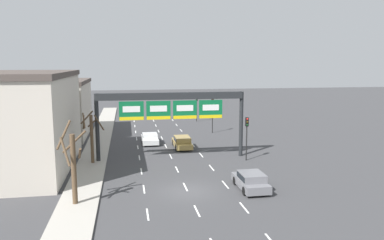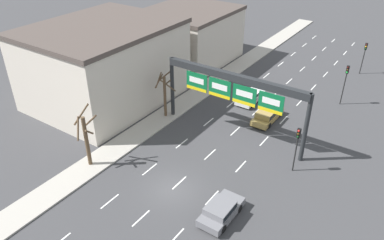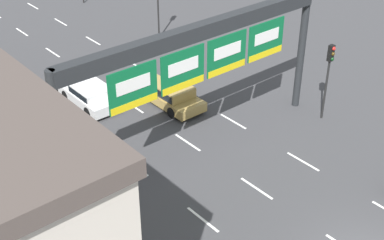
{
  "view_description": "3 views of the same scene",
  "coord_description": "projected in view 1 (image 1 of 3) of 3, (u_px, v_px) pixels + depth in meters",
  "views": [
    {
      "loc": [
        -4.47,
        -27.46,
        9.87
      ],
      "look_at": [
        1.95,
        9.04,
        4.16
      ],
      "focal_mm": 35.0,
      "sensor_mm": 36.0,
      "label": 1
    },
    {
      "loc": [
        14.86,
        -18.89,
        21.05
      ],
      "look_at": [
        -1.68,
        5.4,
        3.56
      ],
      "focal_mm": 35.0,
      "sensor_mm": 36.0,
      "label": 2
    },
    {
      "loc": [
        -14.81,
        -6.98,
        15.53
      ],
      "look_at": [
        -0.34,
        10.24,
        1.87
      ],
      "focal_mm": 50.0,
      "sensor_mm": 36.0,
      "label": 3
    }
  ],
  "objects": [
    {
      "name": "sign_gantry",
      "position": [
        171.0,
        105.0,
        37.85
      ],
      "size": [
        15.21,
        0.7,
        6.87
      ],
      "color": "#232628",
      "rests_on": "ground_plane"
    },
    {
      "name": "traffic_light_far_end",
      "position": [
        213.0,
        109.0,
        52.38
      ],
      "size": [
        0.3,
        0.35,
        4.87
      ],
      "color": "black",
      "rests_on": "ground_plane"
    },
    {
      "name": "traffic_light_near_gantry",
      "position": [
        197.0,
        103.0,
        62.74
      ],
      "size": [
        0.3,
        0.35,
        4.4
      ],
      "color": "black",
      "rests_on": "ground_plane"
    },
    {
      "name": "car_white",
      "position": [
        150.0,
        138.0,
        45.87
      ],
      "size": [
        1.96,
        4.29,
        1.26
      ],
      "color": "silver",
      "rests_on": "ground_plane"
    },
    {
      "name": "lane_dashes",
      "position": [
        168.0,
        151.0,
        42.14
      ],
      "size": [
        6.72,
        67.0,
        0.01
      ],
      "color": "white",
      "rests_on": "ground_plane"
    },
    {
      "name": "tree_bare_closest",
      "position": [
        73.0,
        163.0,
        25.68
      ],
      "size": [
        1.95,
        1.95,
        5.75
      ],
      "color": "brown",
      "rests_on": "sidewalk_left"
    },
    {
      "name": "building_far",
      "position": [
        44.0,
        108.0,
        50.08
      ],
      "size": [
        11.43,
        13.02,
        7.57
      ],
      "color": "beige",
      "rests_on": "ground_plane"
    },
    {
      "name": "traffic_light_mid_block",
      "position": [
        247.0,
        130.0,
        37.64
      ],
      "size": [
        0.3,
        0.35,
        4.42
      ],
      "color": "black",
      "rests_on": "ground_plane"
    },
    {
      "name": "ground_plane",
      "position": [
        187.0,
        191.0,
        29.0
      ],
      "size": [
        220.0,
        220.0,
        0.0
      ],
      "primitive_type": "plane",
      "color": "#3D3D3F"
    },
    {
      "name": "car_gold",
      "position": [
        182.0,
        142.0,
        43.64
      ],
      "size": [
        1.9,
        4.82,
        1.35
      ],
      "color": "#A88947",
      "rests_on": "ground_plane"
    },
    {
      "name": "sidewalk_left",
      "position": [
        81.0,
        196.0,
        27.62
      ],
      "size": [
        2.8,
        110.0,
        0.15
      ],
      "color": "#A8A399",
      "rests_on": "ground_plane"
    },
    {
      "name": "tree_bare_second",
      "position": [
        91.0,
        134.0,
        36.26
      ],
      "size": [
        2.24,
        2.23,
        5.03
      ],
      "color": "brown",
      "rests_on": "sidewalk_left"
    },
    {
      "name": "car_grey",
      "position": [
        251.0,
        180.0,
        29.25
      ],
      "size": [
        1.98,
        4.19,
        1.39
      ],
      "color": "slate",
      "rests_on": "ground_plane"
    }
  ]
}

